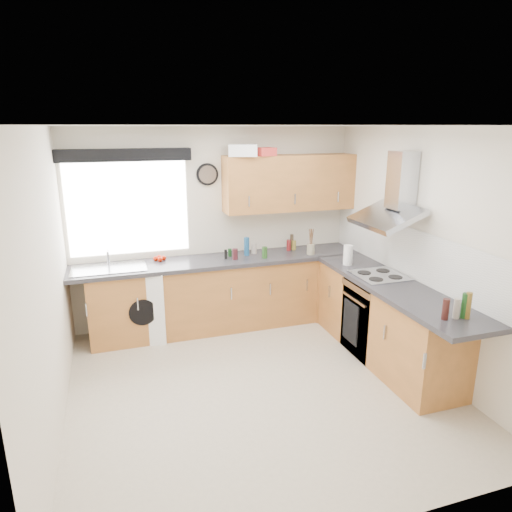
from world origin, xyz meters
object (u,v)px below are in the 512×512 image
object	(u,v)px
upper_cabinets	(290,183)
washing_machine	(141,303)
extractor_hood	(394,198)
oven	(376,317)

from	to	relation	value
upper_cabinets	washing_machine	distance (m)	2.38
extractor_hood	washing_machine	size ratio (longest dim) A/B	0.90
extractor_hood	washing_machine	distance (m)	3.17
extractor_hood	upper_cabinets	distance (m)	1.48
oven	upper_cabinets	xyz separation A→B (m)	(-0.55, 1.32, 1.38)
oven	extractor_hood	xyz separation A→B (m)	(0.10, -0.00, 1.34)
extractor_hood	upper_cabinets	xyz separation A→B (m)	(-0.65, 1.33, 0.03)
extractor_hood	washing_machine	bearing A→B (deg)	154.86
washing_machine	extractor_hood	bearing A→B (deg)	-15.36
oven	upper_cabinets	distance (m)	1.99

